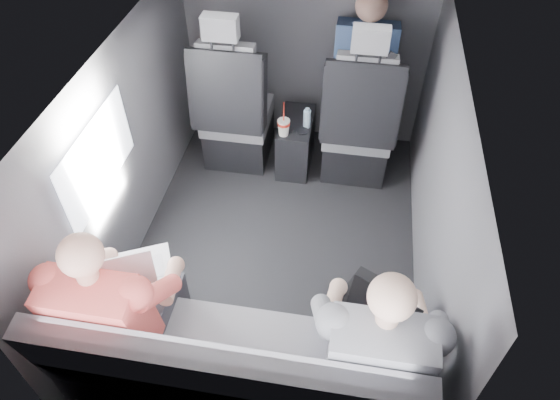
% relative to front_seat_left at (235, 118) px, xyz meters
% --- Properties ---
extents(floor, '(2.60, 2.60, 0.00)m').
position_rel_front_seat_left_xyz_m(floor, '(0.45, -0.84, -0.40)').
color(floor, black).
rests_on(floor, ground).
extents(ceiling, '(2.60, 2.60, 0.00)m').
position_rel_front_seat_left_xyz_m(ceiling, '(0.45, -0.84, 0.95)').
color(ceiling, '#B2B2AD').
rests_on(ceiling, panel_back).
extents(panel_left, '(0.02, 2.60, 1.35)m').
position_rel_front_seat_left_xyz_m(panel_left, '(-0.45, -0.84, 0.27)').
color(panel_left, '#56565B').
rests_on(panel_left, floor).
extents(panel_right, '(0.02, 2.60, 1.35)m').
position_rel_front_seat_left_xyz_m(panel_right, '(1.35, -0.84, 0.27)').
color(panel_right, '#56565B').
rests_on(panel_right, floor).
extents(panel_front, '(1.80, 0.02, 1.35)m').
position_rel_front_seat_left_xyz_m(panel_front, '(0.45, 0.46, 0.27)').
color(panel_front, '#56565B').
rests_on(panel_front, floor).
extents(panel_back, '(1.80, 0.02, 1.35)m').
position_rel_front_seat_left_xyz_m(panel_back, '(0.45, -2.14, 0.27)').
color(panel_back, '#56565B').
rests_on(panel_back, floor).
extents(side_window, '(0.02, 0.75, 0.42)m').
position_rel_front_seat_left_xyz_m(side_window, '(-0.43, -1.14, 0.50)').
color(side_window, white).
rests_on(side_window, panel_left).
extents(seatbelt, '(0.35, 0.11, 0.59)m').
position_rel_front_seat_left_xyz_m(seatbelt, '(0.90, -0.17, 0.40)').
color(seatbelt, black).
rests_on(seatbelt, front_seat_right).
extents(front_seat_left, '(0.52, 0.58, 1.26)m').
position_rel_front_seat_left_xyz_m(front_seat_left, '(0.00, 0.00, 0.00)').
color(front_seat_left, black).
rests_on(front_seat_left, floor).
extents(front_seat_right, '(0.52, 0.58, 1.26)m').
position_rel_front_seat_left_xyz_m(front_seat_right, '(0.90, 0.00, 0.00)').
color(front_seat_right, black).
rests_on(front_seat_right, floor).
extents(center_console, '(0.24, 0.48, 0.41)m').
position_rel_front_seat_left_xyz_m(center_console, '(0.45, 0.04, -0.20)').
color(center_console, black).
rests_on(center_console, floor).
extents(rear_bench, '(1.60, 0.57, 0.92)m').
position_rel_front_seat_left_xyz_m(rear_bench, '(0.45, -1.90, -0.09)').
color(rear_bench, slate).
rests_on(rear_bench, floor).
extents(soda_cup, '(0.09, 0.09, 0.27)m').
position_rel_front_seat_left_xyz_m(soda_cup, '(0.38, -0.14, 0.07)').
color(soda_cup, white).
rests_on(soda_cup, center_console).
extents(water_bottle, '(0.05, 0.05, 0.16)m').
position_rel_front_seat_left_xyz_m(water_bottle, '(0.53, -0.02, 0.07)').
color(water_bottle, '#9DC0D4').
rests_on(water_bottle, center_console).
extents(laptop_white, '(0.42, 0.46, 0.26)m').
position_rel_front_seat_left_xyz_m(laptop_white, '(-0.12, -1.64, 0.24)').
color(laptop_white, silver).
rests_on(laptop_white, passenger_rear_left).
extents(laptop_black, '(0.39, 0.41, 0.23)m').
position_rel_front_seat_left_xyz_m(laptop_black, '(1.06, -1.60, 0.23)').
color(laptop_black, black).
rests_on(laptop_black, passenger_rear_right).
extents(passenger_rear_left, '(0.49, 0.61, 1.21)m').
position_rel_front_seat_left_xyz_m(passenger_rear_left, '(-0.10, -1.81, 0.22)').
color(passenger_rear_left, '#36353A').
rests_on(passenger_rear_left, rear_bench).
extents(passenger_rear_right, '(0.49, 0.61, 1.21)m').
position_rel_front_seat_left_xyz_m(passenger_rear_right, '(1.04, -1.81, 0.22)').
color(passenger_rear_right, navy).
rests_on(passenger_rear_right, rear_bench).
extents(passenger_front_right, '(0.42, 0.42, 0.88)m').
position_rel_front_seat_left_xyz_m(passenger_front_right, '(0.89, 0.26, 0.36)').
color(passenger_front_right, navy).
rests_on(passenger_front_right, front_seat_right).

